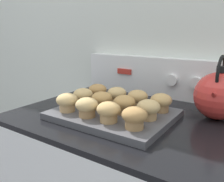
{
  "coord_description": "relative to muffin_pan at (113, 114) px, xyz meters",
  "views": [
    {
      "loc": [
        0.41,
        -0.38,
        1.19
      ],
      "look_at": [
        -0.03,
        0.26,
        0.99
      ],
      "focal_mm": 38.0,
      "sensor_mm": 36.0,
      "label": 1
    }
  ],
  "objects": [
    {
      "name": "muffin_r2_c3",
      "position": [
        0.13,
        0.09,
        0.04
      ],
      "size": [
        0.07,
        0.07,
        0.06
      ],
      "color": "#A37A4C",
      "rests_on": "muffin_pan"
    },
    {
      "name": "wall_back",
      "position": [
        0.02,
        0.4,
        0.29
      ],
      "size": [
        8.0,
        0.05,
        2.4
      ],
      "color": "silver",
      "rests_on": "ground_plane"
    },
    {
      "name": "muffin_r1_c1",
      "position": [
        -0.05,
        -0.0,
        0.04
      ],
      "size": [
        0.07,
        0.07,
        0.06
      ],
      "color": "olive",
      "rests_on": "muffin_pan"
    },
    {
      "name": "control_panel",
      "position": [
        0.02,
        0.35,
        0.08
      ],
      "size": [
        0.75,
        0.07,
        0.18
      ],
      "color": "white",
      "rests_on": "stove_range"
    },
    {
      "name": "muffin_r0_c2",
      "position": [
        0.04,
        -0.09,
        0.04
      ],
      "size": [
        0.07,
        0.07,
        0.06
      ],
      "color": "tan",
      "rests_on": "muffin_pan"
    },
    {
      "name": "muffin_r1_c3",
      "position": [
        0.13,
        -0.0,
        0.04
      ],
      "size": [
        0.07,
        0.07,
        0.06
      ],
      "color": "tan",
      "rests_on": "muffin_pan"
    },
    {
      "name": "muffin_pan",
      "position": [
        0.0,
        0.0,
        0.0
      ],
      "size": [
        0.39,
        0.3,
        0.02
      ],
      "color": "#4C4C51",
      "rests_on": "stove_range"
    },
    {
      "name": "muffin_r1_c2",
      "position": [
        0.04,
        0.0,
        0.04
      ],
      "size": [
        0.07,
        0.07,
        0.06
      ],
      "color": "#A37A4C",
      "rests_on": "muffin_pan"
    },
    {
      "name": "tea_kettle",
      "position": [
        0.3,
        0.18,
        0.07
      ],
      "size": [
        0.16,
        0.19,
        0.22
      ],
      "color": "red",
      "rests_on": "stove_range"
    },
    {
      "name": "muffin_r0_c1",
      "position": [
        -0.04,
        -0.09,
        0.04
      ],
      "size": [
        0.07,
        0.07,
        0.06
      ],
      "color": "#A37A4C",
      "rests_on": "muffin_pan"
    },
    {
      "name": "muffin_r2_c1",
      "position": [
        -0.04,
        0.09,
        0.04
      ],
      "size": [
        0.07,
        0.07,
        0.06
      ],
      "color": "tan",
      "rests_on": "muffin_pan"
    },
    {
      "name": "muffin_r2_c0",
      "position": [
        -0.13,
        0.09,
        0.04
      ],
      "size": [
        0.07,
        0.07,
        0.06
      ],
      "color": "olive",
      "rests_on": "muffin_pan"
    },
    {
      "name": "muffin_r0_c3",
      "position": [
        0.13,
        -0.09,
        0.04
      ],
      "size": [
        0.07,
        0.07,
        0.06
      ],
      "color": "#A37A4C",
      "rests_on": "muffin_pan"
    },
    {
      "name": "muffin_r2_c2",
      "position": [
        0.05,
        0.09,
        0.04
      ],
      "size": [
        0.07,
        0.07,
        0.06
      ],
      "color": "tan",
      "rests_on": "muffin_pan"
    },
    {
      "name": "muffin_r1_c0",
      "position": [
        -0.13,
        0.0,
        0.04
      ],
      "size": [
        0.07,
        0.07,
        0.06
      ],
      "color": "#A37A4C",
      "rests_on": "muffin_pan"
    },
    {
      "name": "muffin_r0_c0",
      "position": [
        -0.13,
        -0.09,
        0.04
      ],
      "size": [
        0.07,
        0.07,
        0.06
      ],
      "color": "tan",
      "rests_on": "muffin_pan"
    }
  ]
}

